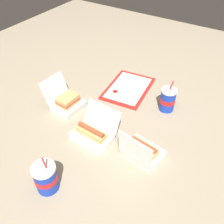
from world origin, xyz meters
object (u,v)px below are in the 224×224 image
object	(u,v)px
soda_cup_left	(46,178)
clamshell_hotdog_left	(142,151)
food_tray	(128,88)
plastic_fork	(117,89)
soda_cup_center	(168,100)
ketchup_cup	(115,93)
clamshell_hotdog_center	(93,134)
clamshell_sandwich_right	(67,102)

from	to	relation	value
soda_cup_left	clamshell_hotdog_left	bearing A→B (deg)	-35.98
food_tray	plastic_fork	distance (m)	0.08
plastic_fork	soda_cup_center	distance (m)	0.36
ketchup_cup	clamshell_hotdog_left	xyz separation A→B (m)	(-0.35, -0.37, 0.01)
clamshell_hotdog_left	soda_cup_center	distance (m)	0.41
plastic_fork	clamshell_hotdog_left	size ratio (longest dim) A/B	0.53
soda_cup_center	clamshell_hotdog_center	bearing A→B (deg)	152.26
clamshell_hotdog_left	soda_cup_center	bearing A→B (deg)	6.14
ketchup_cup	soda_cup_left	bearing A→B (deg)	-172.15
plastic_fork	clamshell_sandwich_right	world-z (taller)	clamshell_sandwich_right
clamshell_hotdog_left	soda_cup_left	xyz separation A→B (m)	(-0.38, 0.27, 0.03)
ketchup_cup	soda_cup_center	xyz separation A→B (m)	(0.06, -0.33, 0.05)
soda_cup_left	food_tray	bearing A→B (deg)	4.52
soda_cup_center	soda_cup_left	bearing A→B (deg)	163.67
clamshell_sandwich_right	soda_cup_left	size ratio (longest dim) A/B	1.07
clamshell_sandwich_right	clamshell_hotdog_left	world-z (taller)	same
plastic_fork	soda_cup_left	bearing A→B (deg)	-160.03
plastic_fork	clamshell_sandwich_right	xyz separation A→B (m)	(-0.31, 0.16, 0.03)
clamshell_sandwich_right	soda_cup_left	distance (m)	0.55
clamshell_hotdog_left	ketchup_cup	bearing A→B (deg)	46.97
soda_cup_left	clamshell_hotdog_center	bearing A→B (deg)	0.15
soda_cup_center	food_tray	bearing A→B (deg)	79.76
food_tray	clamshell_hotdog_left	distance (m)	0.57
soda_cup_center	soda_cup_left	xyz separation A→B (m)	(-0.78, 0.23, -0.00)
clamshell_sandwich_right	clamshell_hotdog_left	size ratio (longest dim) A/B	1.05
clamshell_sandwich_right	soda_cup_left	xyz separation A→B (m)	(-0.47, -0.28, 0.03)
plastic_fork	clamshell_hotdog_center	size ratio (longest dim) A/B	0.50
clamshell_hotdog_center	soda_cup_center	world-z (taller)	soda_cup_center
clamshell_hotdog_left	soda_cup_left	distance (m)	0.47
food_tray	clamshell_sandwich_right	xyz separation A→B (m)	(-0.37, 0.22, 0.04)
clamshell_hotdog_center	clamshell_hotdog_left	size ratio (longest dim) A/B	1.07
food_tray	plastic_fork	xyz separation A→B (m)	(-0.06, 0.06, 0.01)
clamshell_hotdog_center	soda_cup_center	xyz separation A→B (m)	(0.44, -0.23, 0.03)
ketchup_cup	clamshell_hotdog_center	bearing A→B (deg)	-165.38
clamshell_hotdog_left	soda_cup_center	size ratio (longest dim) A/B	1.01
food_tray	ketchup_cup	xyz separation A→B (m)	(-0.11, 0.03, 0.02)
clamshell_hotdog_left	soda_cup_left	size ratio (longest dim) A/B	1.02
clamshell_hotdog_center	clamshell_hotdog_left	distance (m)	0.28
food_tray	soda_cup_center	bearing A→B (deg)	-100.24
clamshell_sandwich_right	soda_cup_center	bearing A→B (deg)	-58.57
clamshell_hotdog_center	ketchup_cup	bearing A→B (deg)	14.62
soda_cup_center	soda_cup_left	size ratio (longest dim) A/B	1.02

